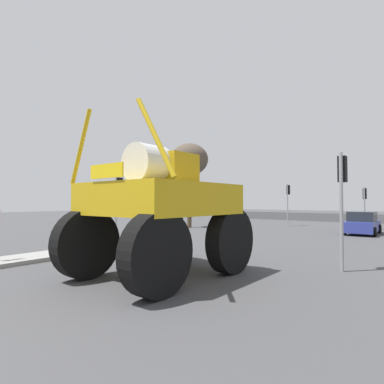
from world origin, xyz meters
The scene contains 10 objects.
ground_plane centered at (0.00, 18.00, 0.00)m, with size 120.00×120.00×0.00m, color #424244.
median_island centered at (-5.33, 8.67, 0.07)m, with size 1.63×7.16×0.15m, color gray.
oversize_sprayer centered at (0.29, 8.02, 1.96)m, with size 4.16×5.25×4.83m.
sedan_ahead centered at (2.99, 24.92, 0.71)m, with size 1.92×4.12×1.52m.
traffic_signal_near_left centered at (-6.57, 12.06, 2.60)m, with size 0.24×0.54×3.57m.
traffic_signal_near_right centered at (4.45, 12.06, 2.75)m, with size 0.24×0.54×3.77m.
traffic_signal_far_left centered at (2.57, 28.72, 2.41)m, with size 0.24×0.55×3.31m.
traffic_signal_far_right centered at (-3.51, 28.71, 2.73)m, with size 0.24×0.55×3.75m.
bare_tree_left centered at (-9.45, 21.94, 5.64)m, with size 3.17×3.17×7.07m.
roadside_barrier centered at (0.00, 37.10, 0.45)m, with size 32.24×0.24×0.90m, color #59595B.
Camera 1 is at (6.74, 1.10, 2.22)m, focal length 29.49 mm.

